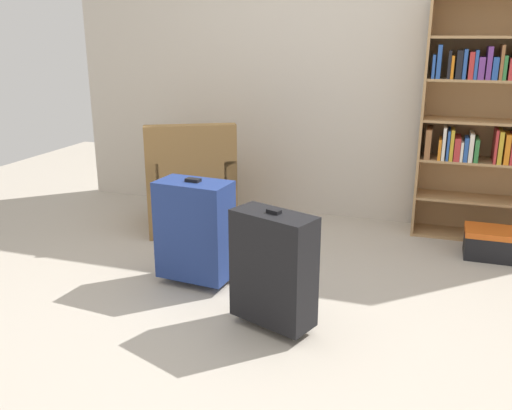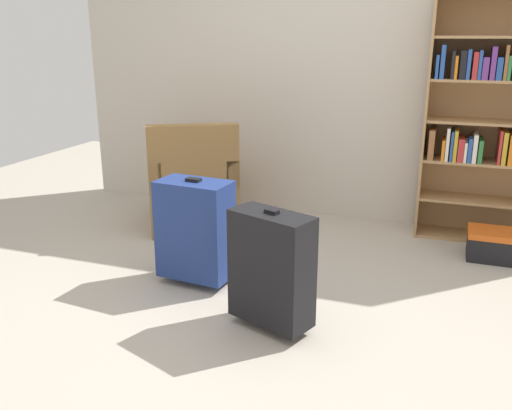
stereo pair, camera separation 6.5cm
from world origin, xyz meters
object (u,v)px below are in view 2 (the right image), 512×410
Objects in this scene: bookshelf at (505,117)px; mug at (257,228)px; suitcase_navy_blue at (195,229)px; storage_box at (499,245)px; suitcase_black at (271,268)px; armchair at (194,190)px.

bookshelf reaches higher than mug.
storage_box is at bearing 29.66° from suitcase_navy_blue.
bookshelf reaches higher than suitcase_black.
mug is at bearing 86.23° from suitcase_navy_blue.
bookshelf is 0.96m from storage_box.
suitcase_black is at bearing -31.82° from suitcase_navy_blue.
storage_box is at bearing 1.77° from armchair.
bookshelf is 1.94× the size of armchair.
mug is 0.27× the size of storage_box.
suitcase_navy_blue is at bearing -140.67° from bookshelf.
mug is 1.06m from suitcase_navy_blue.
suitcase_black is (1.14, -1.40, 0.04)m from armchair.
bookshelf is 2.61× the size of suitcase_navy_blue.
armchair is at bearing 129.08° from suitcase_black.
storage_box is 0.63× the size of suitcase_navy_blue.
armchair reaches higher than storage_box.
suitcase_navy_blue is at bearing -150.34° from storage_box.
bookshelf is at bearing 15.96° from mug.
suitcase_navy_blue is (-0.07, -1.00, 0.32)m from mug.
bookshelf is at bearing 39.33° from suitcase_navy_blue.
bookshelf is at bearing 12.39° from armchair.
suitcase_navy_blue is (0.49, -1.00, 0.05)m from armchair.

